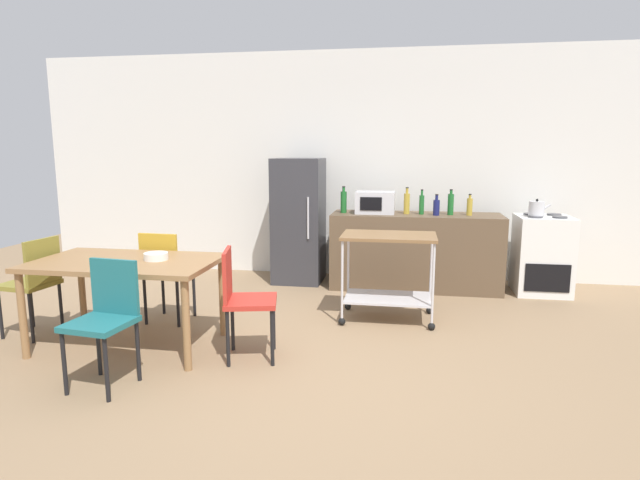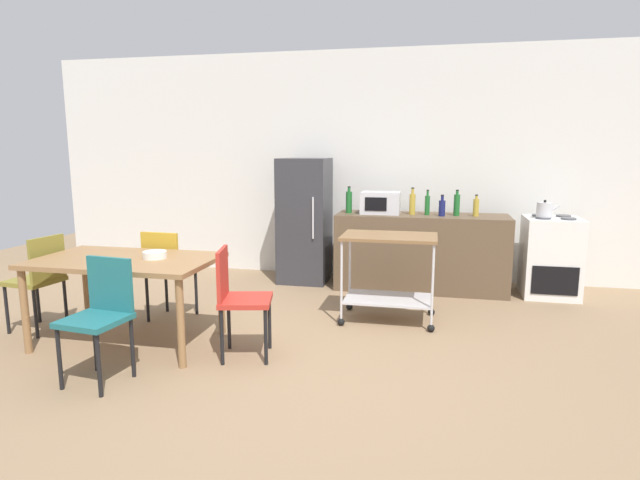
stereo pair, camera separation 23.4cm
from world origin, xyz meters
name	(u,v)px [view 2 (the right image)]	position (x,y,z in m)	size (l,w,h in m)	color
ground_plane	(290,369)	(0.00, 0.00, 0.00)	(12.00, 12.00, 0.00)	#8C7051
back_wall	(355,165)	(0.00, 3.20, 1.45)	(8.40, 0.12, 2.90)	silver
kitchen_counter	(421,252)	(0.90, 2.60, 0.45)	(2.00, 0.64, 0.90)	brown
dining_table	(126,267)	(-1.51, 0.25, 0.67)	(1.50, 0.90, 0.75)	olive
chair_teal	(101,311)	(-1.28, -0.45, 0.52)	(0.45, 0.45, 0.89)	#1E666B
chair_red	(238,295)	(-0.47, 0.16, 0.52)	(0.48, 0.48, 0.89)	#B72D23
chair_mustard	(167,269)	(-1.48, 0.89, 0.52)	(0.42, 0.42, 0.89)	gold
chair_olive	(39,276)	(-2.46, 0.35, 0.52)	(0.45, 0.45, 0.89)	olive
stove_oven	(550,257)	(2.35, 2.62, 0.45)	(0.60, 0.61, 0.92)	white
refrigerator	(305,220)	(-0.55, 2.70, 0.78)	(0.60, 0.63, 1.55)	#333338
kitchen_cart	(389,263)	(0.63, 1.33, 0.57)	(0.91, 0.57, 0.85)	brown
bottle_sesame_oil	(349,202)	(0.03, 2.58, 1.04)	(0.07, 0.07, 0.32)	#1E6628
microwave	(381,203)	(0.41, 2.60, 1.03)	(0.46, 0.35, 0.26)	silver
bottle_soda	(412,203)	(0.78, 2.60, 1.03)	(0.07, 0.07, 0.32)	gold
bottle_olive_oil	(427,205)	(0.96, 2.58, 1.02)	(0.06, 0.06, 0.29)	#1E6628
bottle_hot_sauce	(442,208)	(1.12, 2.51, 1.00)	(0.07, 0.07, 0.25)	navy
bottle_wine	(457,205)	(1.29, 2.59, 1.03)	(0.07, 0.07, 0.30)	#1E6628
bottle_vinegar	(476,207)	(1.50, 2.58, 1.01)	(0.07, 0.07, 0.25)	gold
fruit_bowl	(155,255)	(-1.26, 0.30, 0.78)	(0.20, 0.20, 0.06)	white
kettle	(545,210)	(2.23, 2.52, 1.00)	(0.24, 0.17, 0.19)	silver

